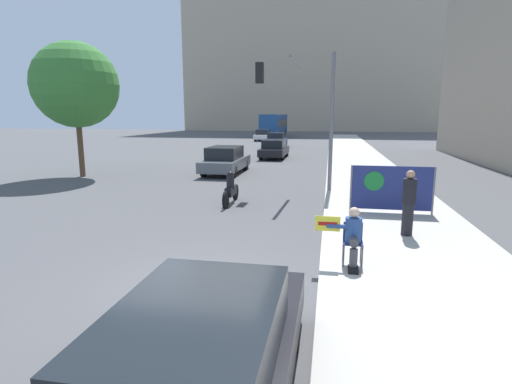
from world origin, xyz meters
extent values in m
plane|color=#4F4F51|center=(0.00, 0.00, 0.00)|extent=(160.00, 160.00, 0.00)
cube|color=#B7B2A8|center=(4.20, 15.00, 0.06)|extent=(4.21, 90.00, 0.13)
cube|color=tan|center=(-2.00, 80.24, 20.59)|extent=(52.00, 12.00, 41.18)
cylinder|color=#474C56|center=(2.58, 1.47, 0.35)|extent=(0.03, 0.03, 0.46)
cylinder|color=#474C56|center=(2.95, 1.47, 0.35)|extent=(0.03, 0.03, 0.46)
cylinder|color=#474C56|center=(2.58, 1.84, 0.35)|extent=(0.03, 0.03, 0.46)
cylinder|color=#474C56|center=(2.95, 1.84, 0.35)|extent=(0.03, 0.03, 0.46)
cube|color=navy|center=(2.77, 1.66, 0.59)|extent=(0.40, 0.40, 0.02)
cube|color=navy|center=(2.77, 1.85, 0.79)|extent=(0.40, 0.02, 0.38)
cylinder|color=#424247|center=(2.77, 1.50, 0.69)|extent=(0.18, 0.42, 0.18)
cylinder|color=#424247|center=(2.77, 1.29, 0.35)|extent=(0.16, 0.16, 0.46)
cube|color=black|center=(2.77, 1.23, 0.18)|extent=(0.20, 0.28, 0.10)
cylinder|color=navy|center=(2.77, 1.69, 0.86)|extent=(0.34, 0.34, 0.52)
sphere|color=beige|center=(2.77, 1.69, 1.23)|extent=(0.22, 0.22, 0.22)
cylinder|color=navy|center=(2.44, 1.61, 0.94)|extent=(0.45, 0.09, 0.09)
cube|color=yellow|center=(2.24, 1.61, 0.99)|extent=(0.51, 0.02, 0.31)
cube|color=#AD1414|center=(2.24, 1.60, 0.99)|extent=(0.39, 0.01, 0.08)
cylinder|color=black|center=(4.26, 4.05, 0.54)|extent=(0.28, 0.28, 0.83)
cylinder|color=black|center=(4.26, 4.05, 1.28)|extent=(0.34, 0.34, 0.66)
sphere|color=tan|center=(4.26, 4.05, 1.72)|extent=(0.22, 0.22, 0.22)
cylinder|color=slate|center=(2.94, 6.49, 0.88)|extent=(0.06, 0.06, 1.50)
cylinder|color=slate|center=(5.45, 6.49, 0.88)|extent=(0.06, 0.06, 1.50)
cube|color=navy|center=(4.19, 6.49, 0.93)|extent=(2.51, 0.02, 1.40)
cylinder|color=#197A33|center=(3.64, 6.47, 1.14)|extent=(0.62, 0.01, 0.62)
cylinder|color=slate|center=(2.25, 10.23, 2.88)|extent=(0.16, 0.16, 5.51)
cylinder|color=slate|center=(0.75, 10.31, 5.34)|extent=(0.27, 3.01, 0.11)
cube|color=black|center=(-0.75, 10.39, 4.92)|extent=(0.32, 0.32, 0.84)
sphere|color=green|center=(-0.75, 10.39, 4.64)|extent=(0.18, 0.18, 0.18)
cube|color=black|center=(1.00, -2.93, 0.52)|extent=(1.81, 4.69, 0.50)
cube|color=black|center=(1.00, -3.11, 1.08)|extent=(1.56, 2.44, 0.61)
cylinder|color=black|center=(0.20, -1.47, 0.32)|extent=(0.22, 0.64, 0.64)
cylinder|color=black|center=(1.80, -1.47, 0.32)|extent=(0.22, 0.64, 0.64)
cube|color=#565B60|center=(-3.47, 14.95, 0.56)|extent=(1.88, 4.70, 0.57)
cube|color=black|center=(-3.47, 14.77, 1.17)|extent=(1.61, 2.44, 0.66)
cylinder|color=black|center=(-4.29, 16.41, 0.32)|extent=(0.22, 0.64, 0.64)
cylinder|color=black|center=(-2.64, 16.41, 0.32)|extent=(0.22, 0.64, 0.64)
cylinder|color=black|center=(-4.29, 13.50, 0.32)|extent=(0.22, 0.64, 0.64)
cylinder|color=black|center=(-2.64, 13.50, 0.32)|extent=(0.22, 0.64, 0.64)
cube|color=black|center=(-1.91, 23.47, 0.53)|extent=(1.80, 4.69, 0.51)
cube|color=black|center=(-1.91, 23.28, 1.09)|extent=(1.55, 2.44, 0.62)
cylinder|color=black|center=(-2.70, 24.92, 0.32)|extent=(0.22, 0.64, 0.64)
cylinder|color=black|center=(-1.12, 24.92, 0.32)|extent=(0.22, 0.64, 0.64)
cylinder|color=black|center=(-2.70, 22.01, 0.32)|extent=(0.22, 0.64, 0.64)
cylinder|color=black|center=(-1.12, 22.01, 0.32)|extent=(0.22, 0.64, 0.64)
cube|color=navy|center=(-3.09, 33.55, 0.55)|extent=(1.77, 4.21, 0.56)
cube|color=black|center=(-3.09, 33.38, 1.15)|extent=(1.52, 2.19, 0.65)
cylinder|color=black|center=(-3.87, 34.86, 0.32)|extent=(0.22, 0.64, 0.64)
cylinder|color=black|center=(-2.32, 34.86, 0.32)|extent=(0.22, 0.64, 0.64)
cylinder|color=black|center=(-3.87, 32.25, 0.32)|extent=(0.22, 0.64, 0.64)
cylinder|color=black|center=(-2.32, 32.25, 0.32)|extent=(0.22, 0.64, 0.64)
cube|color=silver|center=(-6.17, 44.01, 0.54)|extent=(1.81, 4.51, 0.53)
cube|color=black|center=(-6.17, 43.83, 1.12)|extent=(1.55, 2.34, 0.63)
cylinder|color=black|center=(-6.97, 45.40, 0.32)|extent=(0.22, 0.64, 0.64)
cylinder|color=black|center=(-5.38, 45.40, 0.32)|extent=(0.22, 0.64, 0.64)
cylinder|color=black|center=(-6.97, 42.61, 0.32)|extent=(0.22, 0.64, 0.64)
cylinder|color=black|center=(-5.38, 42.61, 0.32)|extent=(0.22, 0.64, 0.64)
cube|color=navy|center=(-6.07, 53.23, 1.87)|extent=(2.59, 12.01, 2.85)
cube|color=black|center=(-6.07, 53.23, 2.04)|extent=(2.61, 11.41, 0.92)
cylinder|color=black|center=(-7.22, 56.95, 0.52)|extent=(0.30, 1.04, 1.04)
cylinder|color=black|center=(-4.93, 56.95, 0.52)|extent=(0.30, 1.04, 1.04)
cylinder|color=black|center=(-7.22, 49.51, 0.52)|extent=(0.30, 1.04, 1.04)
cylinder|color=black|center=(-4.93, 49.51, 0.52)|extent=(0.30, 1.04, 1.04)
cube|color=black|center=(-1.28, 7.38, 0.48)|extent=(0.24, 0.89, 0.32)
cylinder|color=black|center=(-1.28, 7.33, 0.81)|extent=(0.28, 0.28, 0.53)
sphere|color=black|center=(-1.28, 7.33, 1.09)|extent=(0.24, 0.24, 0.24)
cylinder|color=black|center=(-1.28, 8.11, 0.30)|extent=(0.10, 0.60, 0.60)
cylinder|color=black|center=(-1.28, 6.64, 0.30)|extent=(0.10, 0.60, 0.60)
cylinder|color=brown|center=(-10.64, 12.44, 1.60)|extent=(0.28, 0.28, 3.20)
sphere|color=#387A33|center=(-10.64, 12.44, 4.71)|extent=(4.31, 4.31, 4.31)
camera|label=1|loc=(2.23, -6.49, 3.19)|focal=28.00mm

